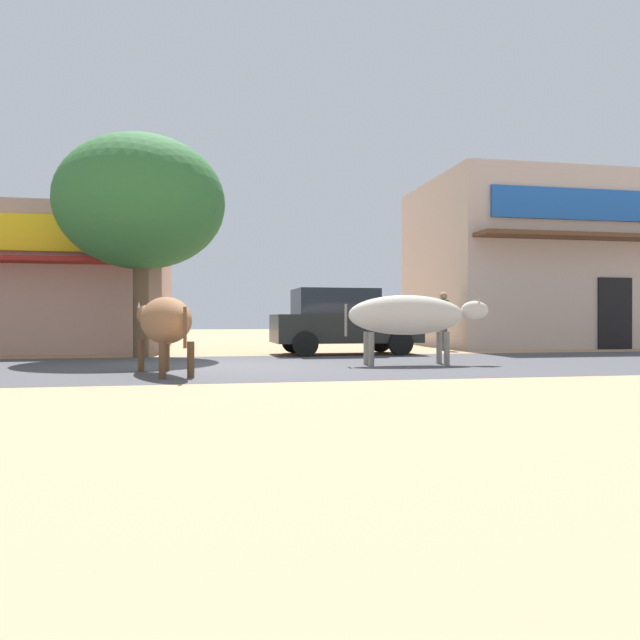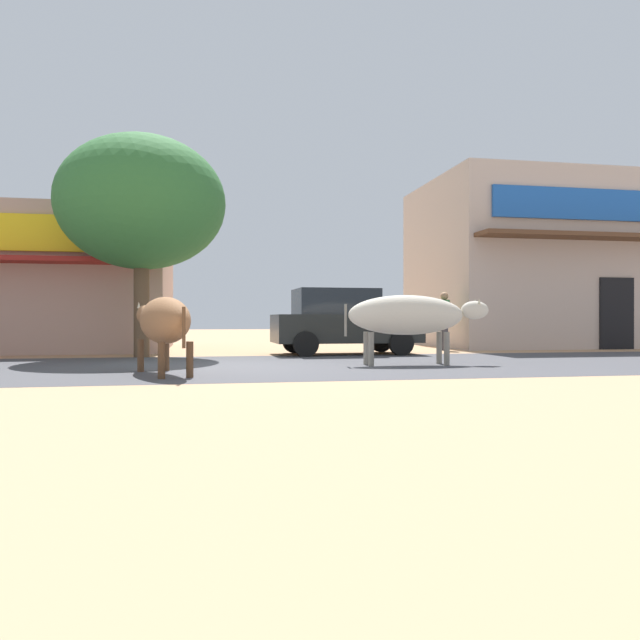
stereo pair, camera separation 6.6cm
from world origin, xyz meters
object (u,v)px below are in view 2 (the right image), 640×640
(parked_hatchback_car, at_px, (343,321))
(cow_far_dark, at_px, (409,316))
(roadside_tree, at_px, (142,203))
(cow_near_brown, at_px, (163,321))
(pedestrian_by_shop, at_px, (444,316))

(parked_hatchback_car, bearing_deg, cow_far_dark, -82.66)
(roadside_tree, distance_m, cow_near_brown, 5.45)
(roadside_tree, bearing_deg, cow_near_brown, -80.62)
(roadside_tree, height_order, pedestrian_by_shop, roadside_tree)
(cow_far_dark, height_order, pedestrian_by_shop, pedestrian_by_shop)
(roadside_tree, relative_size, parked_hatchback_car, 1.41)
(cow_near_brown, relative_size, cow_far_dark, 0.93)
(roadside_tree, relative_size, cow_near_brown, 1.93)
(roadside_tree, height_order, cow_far_dark, roadside_tree)
(roadside_tree, distance_m, pedestrian_by_shop, 8.63)
(roadside_tree, xyz_separation_m, pedestrian_by_shop, (8.09, 1.46, -2.62))
(parked_hatchback_car, height_order, pedestrian_by_shop, pedestrian_by_shop)
(parked_hatchback_car, xyz_separation_m, pedestrian_by_shop, (3.23, 1.25, 0.13))
(cow_near_brown, bearing_deg, parked_hatchback_car, 49.89)
(roadside_tree, bearing_deg, pedestrian_by_shop, 10.25)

